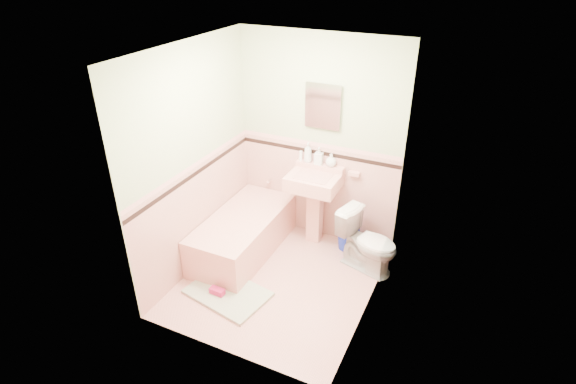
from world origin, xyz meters
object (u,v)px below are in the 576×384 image
at_px(bathtub, 243,235).
at_px(sink, 313,209).
at_px(bucket, 348,238).
at_px(soap_bottle_left, 308,152).
at_px(medicine_cabinet, 323,106).
at_px(soap_bottle_mid, 319,156).
at_px(toilet, 368,242).
at_px(shoe, 217,291).
at_px(soap_bottle_right, 331,160).

bearing_deg(bathtub, sink, 37.93).
height_order(sink, bucket, sink).
bearing_deg(bathtub, soap_bottle_left, 53.66).
distance_m(medicine_cabinet, soap_bottle_mid, 0.60).
relative_size(sink, bucket, 3.38).
bearing_deg(medicine_cabinet, soap_bottle_left, -169.23).
distance_m(sink, toilet, 0.80).
xyz_separation_m(sink, toilet, (0.76, -0.22, -0.11)).
distance_m(soap_bottle_left, soap_bottle_mid, 0.14).
height_order(bathtub, toilet, toilet).
xyz_separation_m(bathtub, soap_bottle_mid, (0.66, 0.71, 0.88)).
bearing_deg(soap_bottle_left, bucket, -11.32).
height_order(soap_bottle_mid, bucket, soap_bottle_mid).
xyz_separation_m(medicine_cabinet, soap_bottle_left, (-0.16, -0.03, -0.58)).
bearing_deg(sink, toilet, -15.94).
height_order(medicine_cabinet, bucket, medicine_cabinet).
height_order(bathtub, medicine_cabinet, medicine_cabinet).
bearing_deg(bucket, sink, -172.48).
bearing_deg(soap_bottle_left, toilet, -23.39).
height_order(soap_bottle_left, bucket, soap_bottle_left).
relative_size(medicine_cabinet, soap_bottle_left, 1.97).
bearing_deg(bucket, soap_bottle_left, 168.68).
height_order(sink, shoe, sink).
xyz_separation_m(soap_bottle_mid, bucket, (0.47, -0.12, -0.96)).
bearing_deg(bucket, soap_bottle_right, 158.76).
distance_m(bucket, shoe, 1.72).
xyz_separation_m(soap_bottle_left, shoe, (-0.37, -1.54, -1.05)).
height_order(bathtub, shoe, bathtub).
bearing_deg(medicine_cabinet, bucket, -18.68).
xyz_separation_m(bathtub, toilet, (1.44, 0.31, 0.13)).
bearing_deg(soap_bottle_right, toilet, -32.42).
height_order(sink, medicine_cabinet, medicine_cabinet).
xyz_separation_m(toilet, bucket, (-0.31, 0.28, -0.21)).
height_order(soap_bottle_mid, toilet, soap_bottle_mid).
bearing_deg(soap_bottle_left, bathtub, -126.34).
bearing_deg(soap_bottle_right, bathtub, -138.94).
distance_m(sink, shoe, 1.51).
xyz_separation_m(medicine_cabinet, toilet, (0.76, -0.43, -1.35)).
bearing_deg(bucket, medicine_cabinet, 161.32).
xyz_separation_m(soap_bottle_left, soap_bottle_right, (0.29, 0.00, -0.04)).
relative_size(sink, medicine_cabinet, 1.95).
height_order(medicine_cabinet, toilet, medicine_cabinet).
xyz_separation_m(soap_bottle_mid, toilet, (0.78, -0.40, -0.75)).
relative_size(soap_bottle_mid, soap_bottle_right, 1.31).
bearing_deg(medicine_cabinet, toilet, -29.32).
distance_m(soap_bottle_right, shoe, 1.96).
relative_size(toilet, bucket, 2.54).
distance_m(soap_bottle_left, toilet, 1.26).
bearing_deg(soap_bottle_left, sink, -48.77).
bearing_deg(bathtub, toilet, 12.25).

